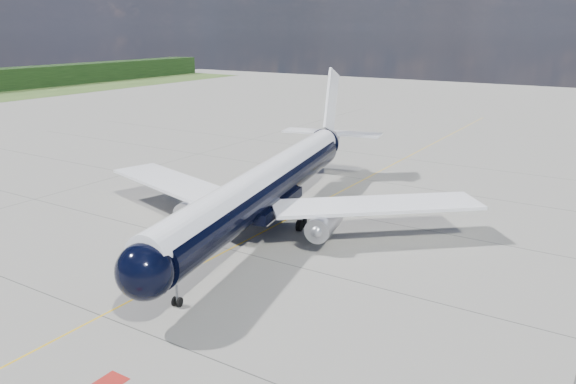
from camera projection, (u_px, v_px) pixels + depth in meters
name	position (u px, v px, depth m)	size (l,w,h in m)	color
ground	(330.00, 197.00, 69.05)	(320.00, 320.00, 0.00)	gray
taxiway_centerline	(309.00, 208.00, 64.99)	(0.16, 160.00, 0.01)	#E5AF0C
red_marking	(111.00, 381.00, 33.12)	(1.60, 1.60, 0.01)	maroon
main_airliner	(270.00, 183.00, 57.79)	(41.62, 51.36, 14.97)	black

